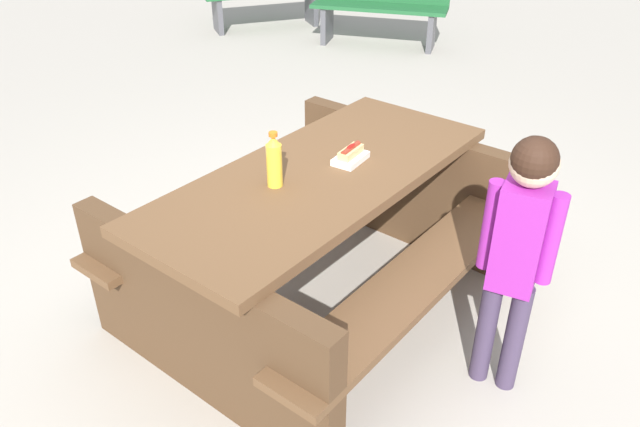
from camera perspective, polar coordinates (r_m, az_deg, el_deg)
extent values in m
plane|color=#ADA599|center=(3.23, 0.00, -7.98)|extent=(30.00, 30.00, 0.00)
cube|color=brown|center=(2.82, 0.00, 3.47)|extent=(1.88, 0.99, 0.05)
cube|color=brown|center=(3.30, -7.63, 1.75)|extent=(1.82, 0.51, 0.04)
cube|color=brown|center=(2.72, 9.30, -5.55)|extent=(1.82, 0.51, 0.04)
cube|color=#4D3520|center=(3.57, 7.84, 2.71)|extent=(0.28, 1.40, 0.70)
cube|color=#4D3520|center=(2.58, -11.04, -10.43)|extent=(0.28, 1.40, 0.70)
cylinder|color=yellow|center=(2.66, -4.23, 4.44)|extent=(0.07, 0.07, 0.19)
cone|color=yellow|center=(2.61, -4.33, 6.72)|extent=(0.06, 0.06, 0.04)
cylinder|color=orange|center=(2.59, -4.35, 7.30)|extent=(0.04, 0.04, 0.02)
cube|color=white|center=(2.90, 2.82, 5.09)|extent=(0.18, 0.11, 0.03)
cube|color=#D8B272|center=(2.88, 2.84, 5.67)|extent=(0.15, 0.06, 0.04)
cylinder|color=maroon|center=(2.87, 2.85, 6.00)|extent=(0.14, 0.03, 0.03)
ellipsoid|color=maroon|center=(2.87, 2.86, 6.21)|extent=(0.07, 0.03, 0.01)
cylinder|color=#3F334C|center=(2.75, 15.05, -10.31)|extent=(0.08, 0.08, 0.53)
cylinder|color=#3F334C|center=(2.74, 17.46, -10.91)|extent=(0.08, 0.08, 0.53)
cube|color=purple|center=(2.46, 17.91, -2.09)|extent=(0.18, 0.19, 0.45)
cylinder|color=purple|center=(2.46, 15.47, -1.05)|extent=(0.07, 0.07, 0.38)
cylinder|color=purple|center=(2.44, 20.54, -2.26)|extent=(0.07, 0.07, 0.38)
sphere|color=beige|center=(2.31, 19.15, 4.37)|extent=(0.18, 0.18, 0.18)
sphere|color=#331E14|center=(2.29, 19.19, 4.73)|extent=(0.17, 0.17, 0.17)
cube|color=#1E592D|center=(7.26, 5.48, 18.42)|extent=(0.78, 1.55, 0.04)
cube|color=#4C4C51|center=(7.45, 0.65, 17.09)|extent=(0.36, 0.15, 0.41)
cube|color=#4C4C51|center=(7.23, 10.25, 16.20)|extent=(0.36, 0.15, 0.41)
cube|color=#4C4C51|center=(7.94, -9.42, 17.61)|extent=(0.27, 0.32, 0.41)
cube|color=#4C4C51|center=(8.23, -0.79, 18.49)|extent=(0.27, 0.32, 0.41)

